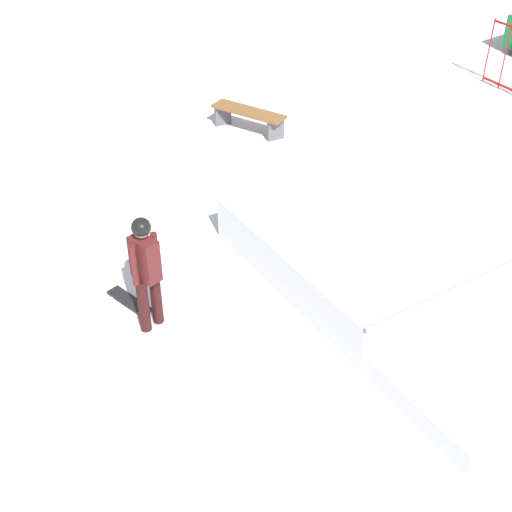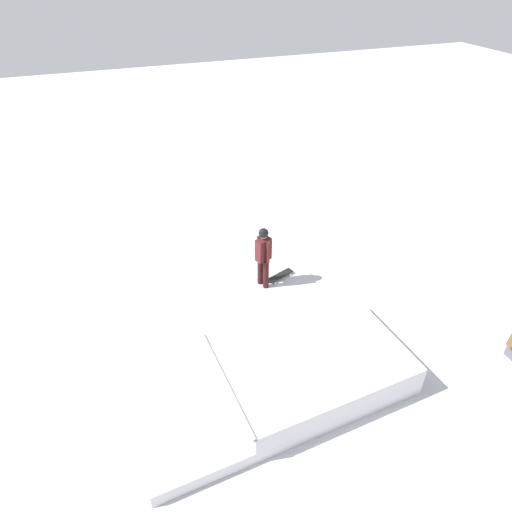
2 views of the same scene
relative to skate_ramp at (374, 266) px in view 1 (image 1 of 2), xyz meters
name	(u,v)px [view 1 (image 1 of 2)]	position (x,y,z in m)	size (l,w,h in m)	color
ground_plane	(364,265)	(-0.43, 0.17, -0.32)	(60.00, 60.00, 0.00)	silver
skate_ramp	(374,266)	(0.00, 0.00, 0.00)	(5.56, 2.95, 0.74)	silver
skater	(146,266)	(-0.67, -3.18, 0.69)	(0.43, 0.42, 1.73)	black
skateboard	(130,301)	(-1.21, -3.30, -0.24)	(0.82, 0.46, 0.09)	black
park_bench	(249,116)	(-5.35, 0.77, 0.04)	(1.59, 1.12, 0.48)	brown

